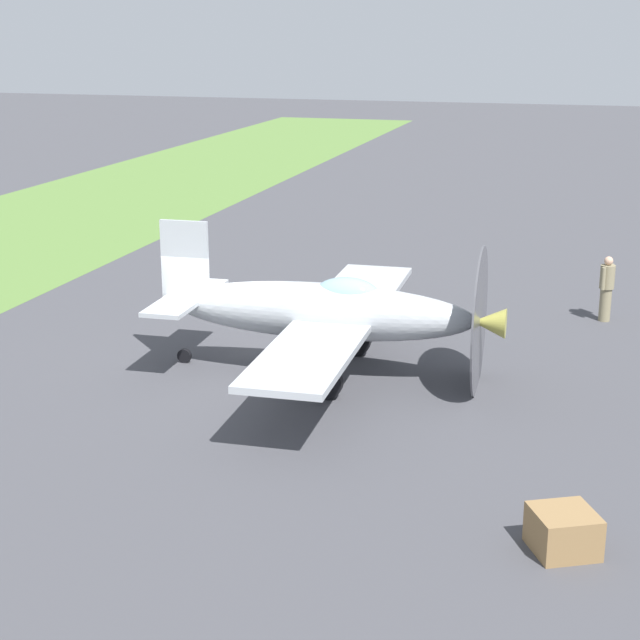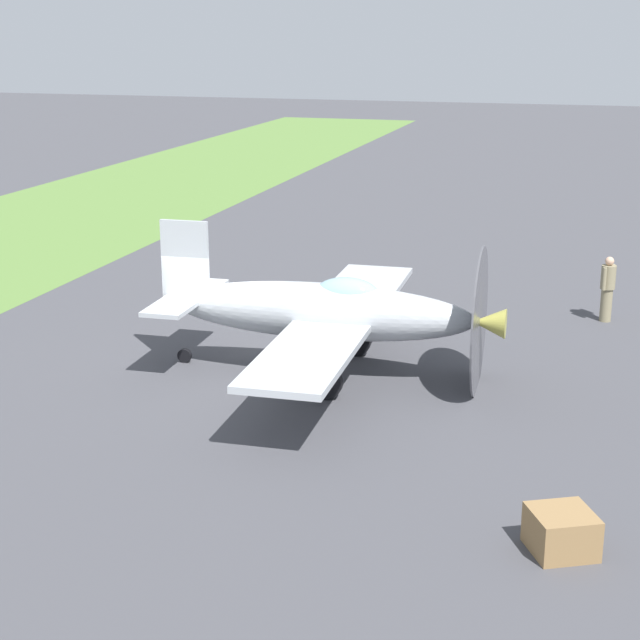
{
  "view_description": "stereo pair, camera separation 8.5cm",
  "coord_description": "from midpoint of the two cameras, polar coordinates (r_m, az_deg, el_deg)",
  "views": [
    {
      "loc": [
        20.66,
        8.33,
        7.55
      ],
      "look_at": [
        0.16,
        2.43,
        1.25
      ],
      "focal_mm": 56.76,
      "sensor_mm": 36.0,
      "label": 1
    },
    {
      "loc": [
        20.64,
        8.41,
        7.55
      ],
      "look_at": [
        0.16,
        2.43,
        1.25
      ],
      "focal_mm": 56.76,
      "sensor_mm": 36.0,
      "label": 2
    }
  ],
  "objects": [
    {
      "name": "airplane_lead",
      "position": [
        22.15,
        0.29,
        0.48
      ],
      "size": [
        9.73,
        7.72,
        3.48
      ],
      "rotation": [
        0.0,
        0.0,
        0.03
      ],
      "color": "#B2B7BC",
      "rests_on": "ground"
    },
    {
      "name": "ground_crew_chief",
      "position": [
        27.4,
        15.77,
        1.8
      ],
      "size": [
        0.59,
        0.38,
        1.73
      ],
      "rotation": [
        0.0,
        0.0,
        2.76
      ],
      "color": "#847A5B",
      "rests_on": "ground"
    },
    {
      "name": "ground_plane",
      "position": [
        23.52,
        -5.68,
        -2.36
      ],
      "size": [
        160.0,
        160.0,
        0.0
      ],
      "primitive_type": "plane",
      "color": "#424247"
    },
    {
      "name": "supply_crate",
      "position": [
        15.67,
        13.4,
        -11.52
      ],
      "size": [
        1.21,
        1.21,
        0.64
      ],
      "primitive_type": "cube",
      "rotation": [
        0.0,
        0.0,
        0.47
      ],
      "color": "olive",
      "rests_on": "ground"
    }
  ]
}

